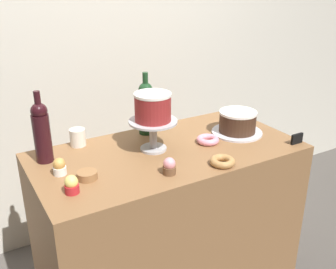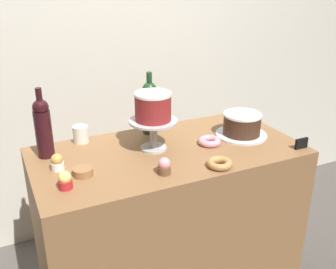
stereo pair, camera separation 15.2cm
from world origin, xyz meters
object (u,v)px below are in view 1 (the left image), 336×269
cake_stand_pedestal (153,130)px  white_layer_cake (153,107)px  cupcake_caramel (59,167)px  donut_pink (208,140)px  cupcake_strawberry (169,166)px  chocolate_round_cake (238,122)px  price_sign_chalkboard (297,139)px  wine_bottle_green (146,107)px  wine_bottle_dark_red (42,131)px  donut_maple (222,161)px  coffee_cup_ceramic (78,137)px  cookie_stack (87,175)px  cupcake_lemon (72,185)px

cake_stand_pedestal → white_layer_cake: 0.11m
cupcake_caramel → donut_pink: 0.73m
cupcake_strawberry → cupcake_caramel: bearing=150.3°
chocolate_round_cake → price_sign_chalkboard: chocolate_round_cake is taller
cake_stand_pedestal → wine_bottle_green: bearing=71.8°
cake_stand_pedestal → wine_bottle_green: (0.07, 0.20, 0.04)m
white_layer_cake → cupcake_caramel: (-0.46, -0.02, -0.18)m
white_layer_cake → wine_bottle_dark_red: (-0.48, 0.14, -0.07)m
white_layer_cake → donut_maple: size_ratio=1.53×
coffee_cup_ceramic → wine_bottle_green: bearing=-4.4°
wine_bottle_green → donut_maple: 0.52m
white_layer_cake → cupcake_caramel: size_ratio=2.30×
white_layer_cake → price_sign_chalkboard: 0.73m
donut_pink → wine_bottle_green: bearing=127.7°
cupcake_strawberry → cookie_stack: cupcake_strawberry is taller
donut_pink → cookie_stack: size_ratio=1.33×
donut_maple → cookie_stack: same height
chocolate_round_cake → cupcake_lemon: 0.95m
wine_bottle_green → cupcake_lemon: wine_bottle_green is taller
coffee_cup_ceramic → cupcake_lemon: bearing=-111.3°
chocolate_round_cake → donut_pink: size_ratio=1.73×
donut_pink → cupcake_strawberry: bearing=-150.9°
donut_maple → wine_bottle_green: bearing=103.8°
cake_stand_pedestal → donut_pink: cake_stand_pedestal is taller
wine_bottle_green → donut_maple: bearing=-76.2°
wine_bottle_green → cupcake_strawberry: size_ratio=4.38×
wine_bottle_green → cupcake_caramel: size_ratio=4.38×
cupcake_caramel → cupcake_lemon: 0.17m
cake_stand_pedestal → wine_bottle_dark_red: size_ratio=0.70×
donut_maple → white_layer_cake: bearing=122.7°
donut_maple → donut_pink: (0.08, 0.23, 0.00)m
cake_stand_pedestal → coffee_cup_ceramic: cake_stand_pedestal is taller
chocolate_round_cake → cupcake_strawberry: size_ratio=2.61×
wine_bottle_dark_red → price_sign_chalkboard: size_ratio=4.65×
wine_bottle_green → cookie_stack: 0.55m
donut_maple → donut_pink: same height
wine_bottle_dark_red → cookie_stack: wine_bottle_dark_red is taller
cake_stand_pedestal → donut_maple: bearing=-57.3°
wine_bottle_green → price_sign_chalkboard: (0.58, -0.49, -0.12)m
white_layer_cake → cupcake_lemon: white_layer_cake is taller
wine_bottle_green → coffee_cup_ceramic: bearing=175.6°
donut_maple → donut_pink: 0.24m
wine_bottle_green → white_layer_cake: bearing=-108.2°
coffee_cup_ceramic → donut_pink: bearing=-27.4°
donut_pink → white_layer_cake: bearing=166.6°
cookie_stack → price_sign_chalkboard: (1.02, -0.18, 0.01)m
white_layer_cake → wine_bottle_green: size_ratio=0.53×
white_layer_cake → cupcake_caramel: 0.49m
donut_maple → chocolate_round_cake: bearing=40.7°
chocolate_round_cake → donut_maple: size_ratio=1.73×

